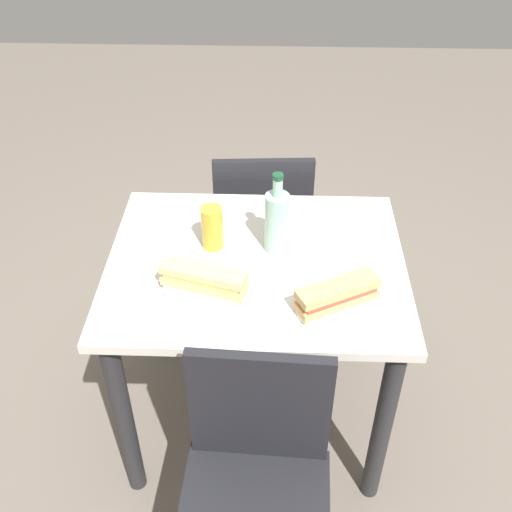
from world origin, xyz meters
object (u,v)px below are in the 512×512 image
chair_far (262,225)px  water_bottle (277,221)px  chair_near (256,476)px  knife_near (324,292)px  plate_far (205,289)px  dining_table (256,295)px  knife_far (208,274)px  baguette_sandwich_far (204,278)px  baguette_sandwich_near (337,294)px  beer_glass (212,228)px  plate_near (336,305)px

chair_far → water_bottle: 0.64m
chair_near → chair_far: bearing=90.8°
chair_far → chair_near: (0.02, -1.15, 0.00)m
knife_near → plate_far: bearing=177.8°
dining_table → knife_near: bearing=-37.6°
chair_far → knife_far: chair_far is taller
dining_table → baguette_sandwich_far: 0.28m
baguette_sandwich_near → beer_glass: bearing=144.3°
baguette_sandwich_near → knife_far: 0.40m
plate_near → knife_far: (-0.38, 0.11, 0.01)m
chair_far → baguette_sandwich_near: 0.87m
dining_table → baguette_sandwich_far: (-0.15, -0.14, 0.19)m
baguette_sandwich_far → beer_glass: beer_glass is taller
knife_far → beer_glass: 0.17m
plate_near → baguette_sandwich_near: 0.04m
baguette_sandwich_near → plate_near: bearing=45.0°
plate_far → plate_near: bearing=-8.3°
plate_near → dining_table: bearing=140.0°
plate_far → baguette_sandwich_far: size_ratio=0.92×
water_bottle → baguette_sandwich_far: bearing=-135.3°
plate_near → chair_near: bearing=-120.0°
beer_glass → knife_far: bearing=-90.6°
plate_near → baguette_sandwich_near: baguette_sandwich_near is taller
knife_far → water_bottle: (0.21, 0.15, 0.09)m
plate_near → beer_glass: size_ratio=1.67×
knife_far → baguette_sandwich_near: bearing=-16.3°
plate_far → water_bottle: size_ratio=0.87×
knife_near → knife_far: 0.35m
baguette_sandwich_far → beer_glass: (0.01, 0.22, 0.02)m
knife_near → beer_glass: (-0.34, 0.23, 0.05)m
dining_table → plate_near: size_ratio=3.85×
chair_near → baguette_sandwich_near: chair_near is taller
knife_far → water_bottle: water_bottle is taller
chair_far → chair_near: bearing=-89.2°
chair_far → beer_glass: bearing=-106.3°
water_bottle → beer_glass: (-0.20, 0.01, -0.04)m
chair_near → beer_glass: 0.75m
plate_near → knife_far: bearing=163.7°
baguette_sandwich_far → knife_near: bearing=-2.2°
chair_far → beer_glass: (-0.15, -0.50, 0.35)m
dining_table → knife_near: 0.30m
knife_far → beer_glass: size_ratio=1.22×
chair_near → beer_glass: size_ratio=5.90×
dining_table → knife_near: (0.20, -0.16, 0.16)m
dining_table → beer_glass: 0.27m
chair_far → chair_near: same height
plate_near → plate_far: 0.39m
chair_far → baguette_sandwich_near: (0.23, -0.77, 0.33)m
chair_far → chair_near: size_ratio=1.00×
chair_far → knife_near: size_ratio=5.48×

